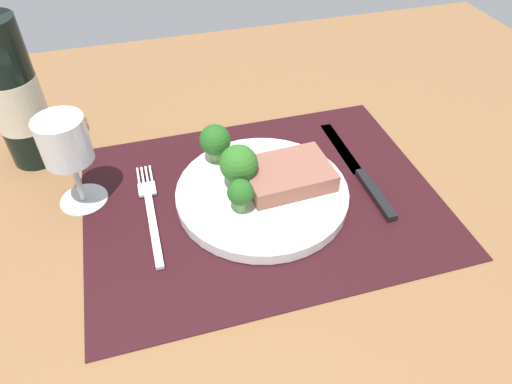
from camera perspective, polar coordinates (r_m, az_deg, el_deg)
The scene contains 11 objects.
ground_plane at distance 64.64cm, azimuth 0.73°, elevation -1.86°, with size 140.00×110.00×3.00cm, color brown.
placemat at distance 63.49cm, azimuth 0.74°, elevation -0.80°, with size 47.44×35.91×0.30cm, color black.
plate at distance 62.84cm, azimuth 0.75°, elevation -0.18°, with size 23.28×23.28×1.60cm, color white.
steak at distance 62.74cm, azimuth 3.91°, elevation 2.15°, with size 11.51×8.32×2.54cm, color #8C5647.
broccoli_front_edge at distance 65.20cm, azimuth -5.05°, elevation 6.31°, with size 4.44×4.44×5.76cm.
broccoli_near_steak at distance 57.37cm, azimuth -1.92°, elevation -0.14°, with size 3.39×3.39×4.82cm.
broccoli_back_left at distance 60.44cm, azimuth -2.15°, elevation 3.43°, with size 5.08×5.08×6.36cm.
fork at distance 62.81cm, azimuth -12.83°, elevation -2.25°, with size 2.40×19.20×0.50cm.
knife at distance 68.35cm, azimuth 12.83°, elevation 2.19°, with size 1.80×23.00×0.80cm.
wine_bottle at distance 72.38cm, azimuth -27.70°, elevation 10.79°, with size 7.14×7.14×29.95cm.
wine_glass at distance 62.17cm, azimuth -22.36°, elevation 5.19°, with size 6.38×6.38×13.13cm.
Camera 1 is at (-13.45, -43.99, 43.91)cm, focal length 32.51 mm.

